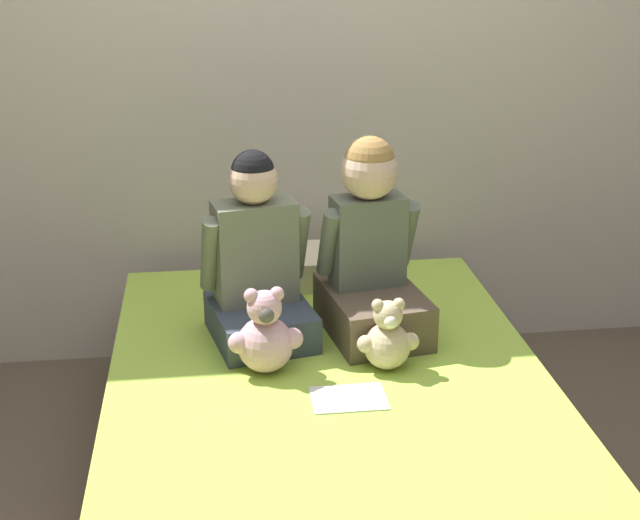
{
  "coord_description": "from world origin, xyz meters",
  "views": [
    {
      "loc": [
        -0.32,
        -2.25,
        1.68
      ],
      "look_at": [
        0.0,
        0.26,
        0.69
      ],
      "focal_mm": 50.0,
      "sensor_mm": 36.0,
      "label": 1
    }
  ],
  "objects_px": {
    "teddy_bear_held_by_left_child": "(265,336)",
    "pillow_at_headboard": "(303,267)",
    "bed": "(331,444)",
    "child_on_right": "(370,254)",
    "child_on_left": "(257,265)",
    "teddy_bear_held_by_right_child": "(387,339)",
    "sign_card": "(349,398)"
  },
  "relations": [
    {
      "from": "teddy_bear_held_by_left_child",
      "to": "pillow_at_headboard",
      "type": "distance_m",
      "value": 0.7
    },
    {
      "from": "child_on_left",
      "to": "teddy_bear_held_by_right_child",
      "type": "bearing_deg",
      "value": -48.3
    },
    {
      "from": "bed",
      "to": "sign_card",
      "type": "bearing_deg",
      "value": -69.88
    },
    {
      "from": "teddy_bear_held_by_left_child",
      "to": "sign_card",
      "type": "xyz_separation_m",
      "value": [
        0.22,
        -0.2,
        -0.11
      ]
    },
    {
      "from": "child_on_right",
      "to": "pillow_at_headboard",
      "type": "distance_m",
      "value": 0.51
    },
    {
      "from": "bed",
      "to": "teddy_bear_held_by_right_child",
      "type": "relative_size",
      "value": 8.42
    },
    {
      "from": "pillow_at_headboard",
      "to": "child_on_left",
      "type": "bearing_deg",
      "value": -113.63
    },
    {
      "from": "pillow_at_headboard",
      "to": "bed",
      "type": "bearing_deg",
      "value": -90.0
    },
    {
      "from": "child_on_left",
      "to": "sign_card",
      "type": "height_order",
      "value": "child_on_left"
    },
    {
      "from": "pillow_at_headboard",
      "to": "sign_card",
      "type": "xyz_separation_m",
      "value": [
        0.04,
        -0.87,
        -0.05
      ]
    },
    {
      "from": "child_on_right",
      "to": "pillow_at_headboard",
      "type": "height_order",
      "value": "child_on_right"
    },
    {
      "from": "teddy_bear_held_by_left_child",
      "to": "child_on_right",
      "type": "bearing_deg",
      "value": 31.5
    },
    {
      "from": "child_on_right",
      "to": "sign_card",
      "type": "height_order",
      "value": "child_on_right"
    },
    {
      "from": "bed",
      "to": "teddy_bear_held_by_right_child",
      "type": "bearing_deg",
      "value": 22.28
    },
    {
      "from": "pillow_at_headboard",
      "to": "sign_card",
      "type": "distance_m",
      "value": 0.88
    },
    {
      "from": "bed",
      "to": "child_on_right",
      "type": "relative_size",
      "value": 2.95
    },
    {
      "from": "teddy_bear_held_by_left_child",
      "to": "bed",
      "type": "bearing_deg",
      "value": -31.86
    },
    {
      "from": "child_on_left",
      "to": "child_on_right",
      "type": "xyz_separation_m",
      "value": [
        0.36,
        0.0,
        0.02
      ]
    },
    {
      "from": "teddy_bear_held_by_left_child",
      "to": "teddy_bear_held_by_right_child",
      "type": "bearing_deg",
      "value": -7.45
    },
    {
      "from": "bed",
      "to": "pillow_at_headboard",
      "type": "distance_m",
      "value": 0.82
    },
    {
      "from": "teddy_bear_held_by_right_child",
      "to": "sign_card",
      "type": "height_order",
      "value": "teddy_bear_held_by_right_child"
    },
    {
      "from": "child_on_left",
      "to": "sign_card",
      "type": "bearing_deg",
      "value": -74.81
    },
    {
      "from": "child_on_right",
      "to": "teddy_bear_held_by_left_child",
      "type": "relative_size",
      "value": 2.4
    },
    {
      "from": "teddy_bear_held_by_right_child",
      "to": "child_on_right",
      "type": "bearing_deg",
      "value": 91.1
    },
    {
      "from": "child_on_right",
      "to": "sign_card",
      "type": "relative_size",
      "value": 3.03
    },
    {
      "from": "child_on_left",
      "to": "sign_card",
      "type": "xyz_separation_m",
      "value": [
        0.23,
        -0.44,
        -0.24
      ]
    },
    {
      "from": "child_on_right",
      "to": "teddy_bear_held_by_right_child",
      "type": "distance_m",
      "value": 0.32
    },
    {
      "from": "bed",
      "to": "sign_card",
      "type": "xyz_separation_m",
      "value": [
        0.04,
        -0.1,
        0.21
      ]
    },
    {
      "from": "bed",
      "to": "pillow_at_headboard",
      "type": "height_order",
      "value": "pillow_at_headboard"
    },
    {
      "from": "sign_card",
      "to": "bed",
      "type": "bearing_deg",
      "value": 110.12
    },
    {
      "from": "sign_card",
      "to": "child_on_right",
      "type": "bearing_deg",
      "value": 72.88
    },
    {
      "from": "bed",
      "to": "pillow_at_headboard",
      "type": "xyz_separation_m",
      "value": [
        0.0,
        0.78,
        0.26
      ]
    }
  ]
}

